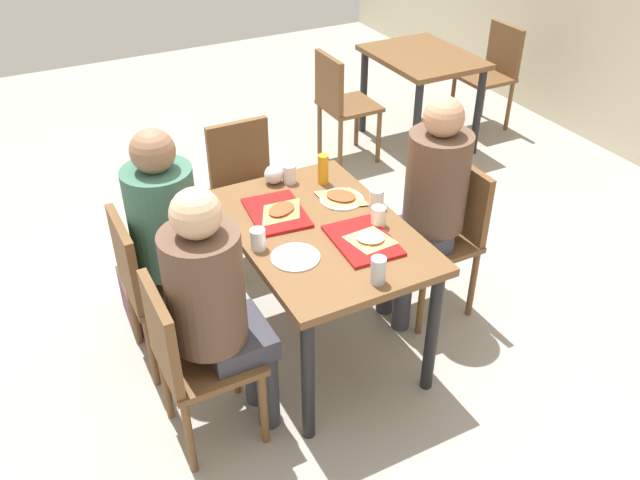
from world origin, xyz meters
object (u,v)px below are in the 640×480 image
(plastic_cup_b, at_px, (258,239))
(plastic_cup_c, at_px, (289,174))
(person_in_brown_jacket, at_px, (215,299))
(tray_red_far, at_px, (363,240))
(main_table, at_px, (320,245))
(background_table, at_px, (422,70))
(chair_near_left, at_px, (151,280))
(foil_bundle, at_px, (274,175))
(background_chair_far, at_px, (493,69))
(soda_can, at_px, (378,270))
(chair_left_end, at_px, (246,183))
(pizza_slice_a, at_px, (281,210))
(tray_red_near, at_px, (276,213))
(pizza_slice_c, at_px, (341,197))
(person_far_side, at_px, (430,195))
(plastic_cup_d, at_px, (378,217))
(person_in_red, at_px, (173,230))
(condiment_bottle, at_px, (323,169))
(background_chair_near, at_px, (340,100))
(chair_near_right, at_px, (189,354))
(paper_plate_near_edge, at_px, (295,257))
(chair_far_side, at_px, (447,228))
(paper_plate_center, at_px, (342,199))
(plastic_cup_a, at_px, (376,199))
(pizza_slice_b, at_px, (370,238))
(handbag, at_px, (140,299))

(plastic_cup_b, xyz_separation_m, plastic_cup_c, (-0.49, 0.39, 0.00))
(person_in_brown_jacket, xyz_separation_m, tray_red_far, (-0.09, 0.75, 0.00))
(main_table, relative_size, background_table, 1.28)
(chair_near_left, relative_size, foil_bundle, 8.59)
(plastic_cup_c, xyz_separation_m, background_chair_far, (-1.36, 2.52, -0.29))
(tray_red_far, bearing_deg, soda_can, -18.58)
(tray_red_far, xyz_separation_m, soda_can, (0.29, -0.10, 0.05))
(chair_left_end, xyz_separation_m, pizza_slice_a, (0.77, -0.11, 0.26))
(tray_red_near, bearing_deg, background_chair_far, 120.70)
(pizza_slice_c, height_order, background_table, pizza_slice_c)
(person_far_side, bearing_deg, plastic_cup_d, -73.12)
(person_in_red, height_order, condiment_bottle, person_in_red)
(background_chair_near, bearing_deg, pizza_slice_c, -28.90)
(foil_bundle, bearing_deg, person_in_brown_jacket, -38.21)
(plastic_cup_d, bearing_deg, main_table, -114.59)
(pizza_slice_c, xyz_separation_m, background_chair_far, (-1.64, 2.37, -0.26))
(main_table, xyz_separation_m, chair_near_left, (-0.29, -0.77, -0.14))
(chair_near_right, bearing_deg, paper_plate_near_edge, 101.64)
(background_table, bearing_deg, background_chair_near, -90.00)
(chair_far_side, relative_size, plastic_cup_d, 8.59)
(tray_red_near, xyz_separation_m, paper_plate_center, (0.03, 0.35, -0.00))
(paper_plate_center, distance_m, background_table, 2.32)
(main_table, xyz_separation_m, plastic_cup_a, (-0.03, 0.33, 0.15))
(chair_left_end, relative_size, plastic_cup_c, 8.59)
(soda_can, height_order, condiment_bottle, condiment_bottle)
(pizza_slice_a, relative_size, background_table, 0.30)
(tray_red_far, xyz_separation_m, plastic_cup_c, (-0.66, -0.06, 0.04))
(soda_can, bearing_deg, pizza_slice_c, 163.88)
(chair_left_end, distance_m, background_table, 2.04)
(pizza_slice_b, xyz_separation_m, condiment_bottle, (-0.60, 0.07, 0.06))
(chair_left_end, relative_size, background_chair_near, 1.00)
(paper_plate_center, height_order, handbag, paper_plate_center)
(pizza_slice_c, bearing_deg, tray_red_near, -93.85)
(chair_near_left, xyz_separation_m, plastic_cup_b, (0.32, 0.44, 0.29))
(condiment_bottle, xyz_separation_m, background_chair_near, (-1.44, 0.90, -0.32))
(chair_left_end, xyz_separation_m, person_in_red, (0.67, -0.63, 0.25))
(chair_left_end, height_order, tray_red_far, chair_left_end)
(pizza_slice_b, xyz_separation_m, plastic_cup_a, (-0.25, 0.19, 0.03))
(plastic_cup_b, xyz_separation_m, handbag, (-0.67, -0.46, -0.65))
(chair_far_side, relative_size, plastic_cup_b, 8.59)
(pizza_slice_a, relative_size, pizza_slice_c, 0.97)
(background_chair_near, bearing_deg, plastic_cup_c, -37.96)
(pizza_slice_c, bearing_deg, plastic_cup_a, 38.03)
(condiment_bottle, xyz_separation_m, foil_bundle, (-0.11, -0.23, -0.03))
(tray_red_near, xyz_separation_m, background_chair_far, (-1.61, 2.72, -0.25))
(chair_near_right, distance_m, person_in_red, 0.64)
(plastic_cup_a, bearing_deg, background_chair_near, 156.21)
(person_far_side, relative_size, pizza_slice_b, 5.04)
(handbag, bearing_deg, chair_near_right, 1.02)
(chair_near_left, distance_m, plastic_cup_d, 1.13)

